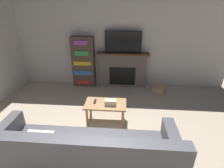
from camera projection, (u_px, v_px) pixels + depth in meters
name	position (u px, v px, depth m)	size (l,w,h in m)	color
wall_back	(113.00, 39.00, 4.81)	(6.37, 0.06, 2.70)	beige
fireplace	(122.00, 70.00, 5.01)	(1.44, 0.28, 1.00)	#605651
tv	(123.00, 42.00, 4.66)	(0.98, 0.03, 0.59)	black
couch	(85.00, 158.00, 2.40)	(2.49, 0.86, 0.91)	#4C4C51
coffee_table	(106.00, 106.00, 3.51)	(0.82, 0.48, 0.42)	#A87A4C
tissue_box	(110.00, 102.00, 3.42)	(0.22, 0.12, 0.10)	beige
remote_control	(95.00, 101.00, 3.53)	(0.04, 0.15, 0.02)	black
bookshelf	(84.00, 62.00, 4.99)	(0.63, 0.29, 1.43)	#4C3D2D
storage_basket	(159.00, 89.00, 4.78)	(0.36, 0.36, 0.20)	tan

